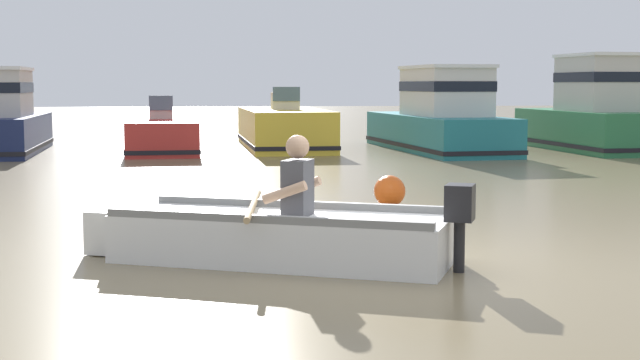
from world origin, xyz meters
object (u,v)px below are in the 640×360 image
(moored_boat_red, at_px, (161,134))
(moored_boat_green, at_px, (596,115))
(moored_boat_teal, at_px, (440,120))
(moored_boat_yellow, at_px, (283,129))
(mooring_buoy, at_px, (390,191))
(rowboat_with_person, at_px, (275,235))

(moored_boat_red, height_order, moored_boat_green, moored_boat_green)
(moored_boat_teal, bearing_deg, moored_boat_red, 168.77)
(moored_boat_teal, bearing_deg, moored_boat_yellow, 157.76)
(moored_boat_red, bearing_deg, moored_boat_green, -8.90)
(moored_boat_teal, bearing_deg, mooring_buoy, -107.95)
(rowboat_with_person, bearing_deg, moored_boat_teal, 69.66)
(moored_boat_red, xyz_separation_m, moored_boat_yellow, (3.14, 0.17, 0.11))
(moored_boat_yellow, xyz_separation_m, moored_boat_green, (7.72, -1.87, 0.40))
(mooring_buoy, bearing_deg, moored_boat_green, 53.55)
(rowboat_with_person, relative_size, mooring_buoy, 8.33)
(rowboat_with_person, xyz_separation_m, moored_boat_red, (-1.87, 15.03, 0.13))
(mooring_buoy, bearing_deg, moored_boat_teal, 72.05)
(moored_boat_teal, distance_m, mooring_buoy, 10.59)
(moored_boat_red, bearing_deg, mooring_buoy, -72.21)
(moored_boat_red, distance_m, mooring_buoy, 12.02)
(moored_boat_teal, distance_m, moored_boat_green, 3.95)
(moored_boat_yellow, height_order, moored_boat_green, moored_boat_green)
(moored_boat_green, height_order, mooring_buoy, moored_boat_green)
(moored_boat_yellow, relative_size, moored_boat_teal, 0.91)
(rowboat_with_person, distance_m, moored_boat_red, 15.15)
(moored_boat_yellow, bearing_deg, rowboat_with_person, -94.78)
(rowboat_with_person, bearing_deg, mooring_buoy, 63.37)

